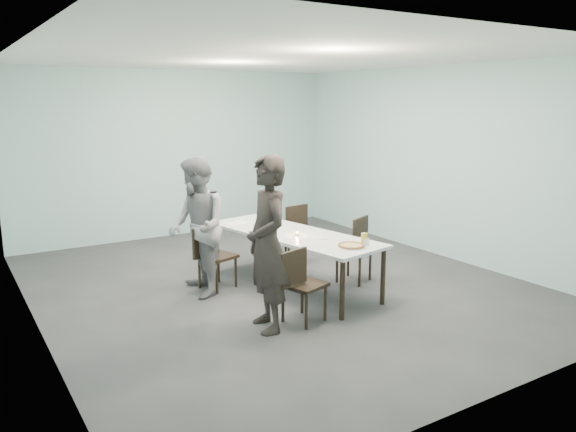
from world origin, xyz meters
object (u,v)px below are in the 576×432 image
pizza (351,246)px  chair_near_right (357,245)px  tealight (297,234)px  amber_tumbler (262,222)px  diner_far (197,227)px  beer_glass (364,239)px  chair_near_left (300,280)px  chair_far_right (291,230)px  side_plate (321,238)px  table (293,237)px  diner_near (267,244)px  water_tumbler (366,242)px  chair_far_left (213,253)px

pizza → chair_near_right: bearing=47.2°
tealight → amber_tumbler: (-0.07, 0.77, 0.02)m
diner_far → beer_glass: (1.55, -1.42, -0.07)m
chair_near_left → beer_glass: size_ratio=5.80×
chair_far_right → side_plate: 1.62m
table → diner_near: diner_near is taller
chair_near_left → side_plate: bearing=24.2°
beer_glass → diner_far: bearing=137.5°
diner_near → tealight: bearing=142.8°
diner_far → tealight: bearing=73.5°
chair_near_right → side_plate: size_ratio=4.83×
diner_far → beer_glass: size_ratio=11.90×
diner_near → chair_far_right: bearing=152.2°
chair_near_right → beer_glass: 1.03m
side_plate → water_tumbler: water_tumbler is taller
water_tumbler → tealight: bearing=115.8°
chair_near_left → pizza: bearing=-10.4°
diner_near → diner_far: 1.45m
chair_far_right → water_tumbler: bearing=75.1°
chair_far_left → tealight: chair_far_left is taller
chair_far_left → side_plate: size_ratio=4.83×
tealight → chair_far_left: bearing=143.8°
table → chair_far_left: chair_far_left is taller
table → pizza: size_ratio=8.00×
chair_far_right → beer_glass: bearing=74.8°
chair_far_right → pizza: bearing=69.7°
chair_near_left → water_tumbler: 1.03m
chair_far_left → diner_near: (-0.04, -1.52, 0.45)m
table → beer_glass: size_ratio=18.14×
chair_near_right → pizza: size_ratio=2.56×
diner_near → side_plate: bearing=127.8°
chair_near_left → diner_near: bearing=153.9°
diner_near → diner_far: bearing=-161.9°
table → side_plate: bearing=-73.3°
chair_near_left → chair_far_left: bearing=85.0°
water_tumbler → tealight: (-0.42, 0.86, -0.02)m
beer_glass → pizza: bearing=176.4°
diner_far → chair_far_left: bearing=120.0°
chair_far_right → side_plate: chair_far_right is taller
beer_glass → chair_near_right: bearing=55.8°
tealight → amber_tumbler: 0.78m
table → amber_tumbler: (-0.11, 0.61, 0.10)m
chair_near_right → water_tumbler: size_ratio=9.67×
chair_far_right → diner_near: bearing=44.6°
side_plate → chair_far_right: bearing=70.9°
chair_near_right → chair_far_left: bearing=-45.8°
water_tumbler → tealight: size_ratio=1.61×
pizza → diner_far: bearing=134.1°
chair_far_right → water_tumbler: 2.13m
chair_near_right → water_tumbler: 1.03m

